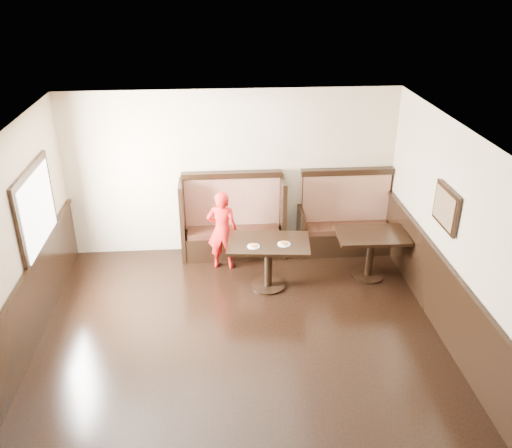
{
  "coord_description": "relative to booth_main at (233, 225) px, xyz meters",
  "views": [
    {
      "loc": [
        -0.26,
        -5.0,
        4.58
      ],
      "look_at": [
        0.32,
        2.35,
        1.0
      ],
      "focal_mm": 38.0,
      "sensor_mm": 36.0,
      "label": 1
    }
  ],
  "objects": [
    {
      "name": "child",
      "position": [
        -0.19,
        -0.47,
        0.15
      ],
      "size": [
        0.54,
        0.4,
        1.35
      ],
      "primitive_type": "imported",
      "rotation": [
        0.0,
        0.0,
        2.98
      ],
      "color": "red",
      "rests_on": "ground"
    },
    {
      "name": "ground",
      "position": [
        0.0,
        -3.3,
        -0.53
      ],
      "size": [
        7.0,
        7.0,
        0.0
      ],
      "primitive_type": "plane",
      "color": "black",
      "rests_on": "ground"
    },
    {
      "name": "table_main",
      "position": [
        0.49,
        -1.13,
        0.07
      ],
      "size": [
        1.3,
        0.89,
        0.78
      ],
      "rotation": [
        0.0,
        0.0,
        -0.1
      ],
      "color": "black",
      "rests_on": "ground"
    },
    {
      "name": "pizza_plate_right",
      "position": [
        0.72,
        -1.23,
        0.27
      ],
      "size": [
        0.2,
        0.2,
        0.04
      ],
      "color": "white",
      "rests_on": "table_main"
    },
    {
      "name": "booth_neighbor",
      "position": [
        1.95,
        -0.0,
        -0.05
      ],
      "size": [
        1.65,
        0.72,
        1.45
      ],
      "color": "black",
      "rests_on": "ground"
    },
    {
      "name": "pizza_plate_left",
      "position": [
        0.26,
        -1.26,
        0.27
      ],
      "size": [
        0.19,
        0.19,
        0.03
      ],
      "color": "white",
      "rests_on": "table_main"
    },
    {
      "name": "room_shell",
      "position": [
        -0.3,
        -3.01,
        0.14
      ],
      "size": [
        7.0,
        7.0,
        7.0
      ],
      "color": "#C8B291",
      "rests_on": "ground"
    },
    {
      "name": "booth_main",
      "position": [
        0.0,
        0.0,
        0.0
      ],
      "size": [
        1.75,
        0.72,
        1.45
      ],
      "color": "black",
      "rests_on": "ground"
    },
    {
      "name": "table_neighbor",
      "position": [
        2.13,
        -0.95,
        0.04
      ],
      "size": [
        1.11,
        0.74,
        0.76
      ],
      "rotation": [
        0.0,
        0.0,
        -0.02
      ],
      "color": "black",
      "rests_on": "ground"
    }
  ]
}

